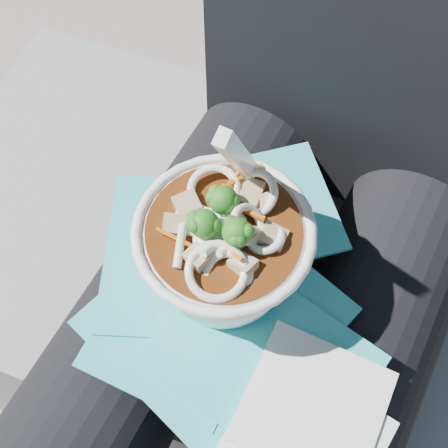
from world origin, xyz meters
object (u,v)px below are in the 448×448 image
at_px(plastic_bag, 219,299).
at_px(person_body, 286,265).
at_px(stone_ledge, 284,325).
at_px(lap, 247,347).
at_px(udon_bowl, 224,247).

bearing_deg(plastic_bag, person_body, 69.12).
height_order(stone_ledge, lap, lap).
relative_size(stone_ledge, plastic_bag, 2.96).
bearing_deg(udon_bowl, plastic_bag, -74.35).
distance_m(plastic_bag, udon_bowl, 0.07).
height_order(lap, plastic_bag, plastic_bag).
bearing_deg(lap, person_body, 90.00).
xyz_separation_m(person_body, udon_bowl, (-0.04, -0.07, 0.12)).
bearing_deg(lap, udon_bowl, 146.69).
relative_size(stone_ledge, udon_bowl, 4.96).
height_order(person_body, udon_bowl, person_body).
xyz_separation_m(stone_ledge, lap, (0.00, -0.15, 0.30)).
distance_m(person_body, plastic_bag, 0.11).
height_order(stone_ledge, plastic_bag, plastic_bag).
relative_size(lap, udon_bowl, 2.38).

